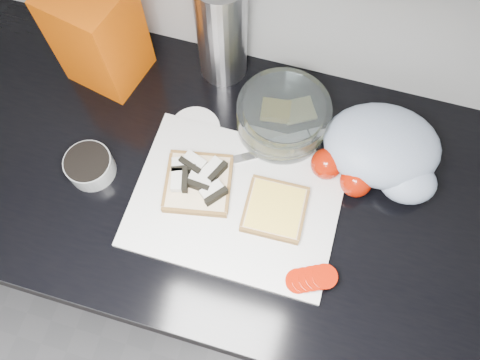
# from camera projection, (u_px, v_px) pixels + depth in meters

# --- Properties ---
(base_cabinet) EXTENTS (3.50, 0.60, 0.86)m
(base_cabinet) POSITION_uv_depth(u_px,v_px,m) (230.00, 238.00, 1.38)
(base_cabinet) COLOR black
(base_cabinet) RESTS_ON ground
(countertop) EXTENTS (3.50, 0.64, 0.04)m
(countertop) POSITION_uv_depth(u_px,v_px,m) (226.00, 179.00, 0.97)
(countertop) COLOR black
(countertop) RESTS_ON base_cabinet
(cutting_board) EXTENTS (0.40, 0.30, 0.01)m
(cutting_board) POSITION_uv_depth(u_px,v_px,m) (236.00, 202.00, 0.92)
(cutting_board) COLOR silver
(cutting_board) RESTS_ON countertop
(bread_left) EXTENTS (0.16, 0.16, 0.04)m
(bread_left) POSITION_uv_depth(u_px,v_px,m) (198.00, 181.00, 0.92)
(bread_left) COLOR beige
(bread_left) RESTS_ON cutting_board
(bread_right) EXTENTS (0.12, 0.12, 0.02)m
(bread_right) POSITION_uv_depth(u_px,v_px,m) (275.00, 209.00, 0.90)
(bread_right) COLOR beige
(bread_right) RESTS_ON cutting_board
(tomato_slices) EXTENTS (0.10, 0.08, 0.02)m
(tomato_slices) POSITION_uv_depth(u_px,v_px,m) (311.00, 279.00, 0.85)
(tomato_slices) COLOR #A51603
(tomato_slices) RESTS_ON cutting_board
(knife) EXTENTS (0.20, 0.13, 0.01)m
(knife) POSITION_uv_depth(u_px,v_px,m) (301.00, 143.00, 0.96)
(knife) COLOR silver
(knife) RESTS_ON cutting_board
(seed_tub) EXTENTS (0.09, 0.09, 0.05)m
(seed_tub) POSITION_uv_depth(u_px,v_px,m) (90.00, 166.00, 0.93)
(seed_tub) COLOR #919696
(seed_tub) RESTS_ON countertop
(tub_lid) EXTENTS (0.12, 0.12, 0.01)m
(tub_lid) POSITION_uv_depth(u_px,v_px,m) (195.00, 129.00, 0.99)
(tub_lid) COLOR white
(tub_lid) RESTS_ON countertop
(glass_bowl) EXTENTS (0.19, 0.19, 0.08)m
(glass_bowl) POSITION_uv_depth(u_px,v_px,m) (283.00, 117.00, 0.96)
(glass_bowl) COLOR silver
(glass_bowl) RESTS_ON countertop
(bread_bag) EXTENTS (0.17, 0.16, 0.23)m
(bread_bag) POSITION_uv_depth(u_px,v_px,m) (99.00, 35.00, 0.95)
(bread_bag) COLOR #EB5403
(bread_bag) RESTS_ON countertop
(steel_canister) EXTENTS (0.10, 0.10, 0.25)m
(steel_canister) POSITION_uv_depth(u_px,v_px,m) (222.00, 30.00, 0.94)
(steel_canister) COLOR #A4A3A8
(steel_canister) RESTS_ON countertop
(grocery_bag) EXTENTS (0.26, 0.22, 0.10)m
(grocery_bag) POSITION_uv_depth(u_px,v_px,m) (385.00, 150.00, 0.92)
(grocery_bag) COLOR #9CA8C0
(grocery_bag) RESTS_ON countertop
(whole_tomatoes) EXTENTS (0.13, 0.08, 0.06)m
(whole_tomatoes) POSITION_uv_depth(u_px,v_px,m) (341.00, 173.00, 0.92)
(whole_tomatoes) COLOR #A51603
(whole_tomatoes) RESTS_ON countertop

